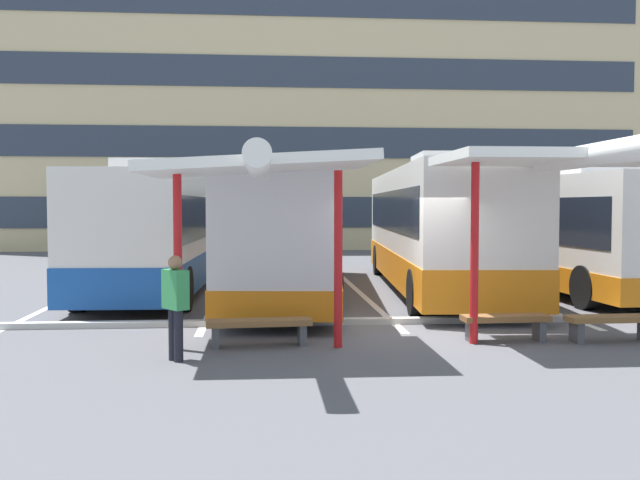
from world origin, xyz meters
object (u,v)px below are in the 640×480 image
Objects in this scene: coach_bus_2 at (436,230)px; waiting_shelter_0 at (258,169)px; coach_bus_0 at (160,233)px; coach_bus_3 at (564,232)px; coach_bus_1 at (292,233)px; bench_1 at (506,322)px; bench_0 at (259,326)px; waiting_shelter_1 at (569,162)px; waiting_passenger_0 at (175,301)px; bench_2 at (611,322)px.

coach_bus_2 is 2.69× the size of waiting_shelter_0.
coach_bus_0 reaches higher than coach_bus_3.
coach_bus_0 is 1.03× the size of coach_bus_3.
coach_bus_1 is 1.02× the size of coach_bus_2.
coach_bus_0 reaches higher than bench_1.
waiting_shelter_1 is (5.15, -0.32, 2.73)m from bench_0.
bench_1 is (3.41, -6.78, -1.29)m from coach_bus_1.
coach_bus_3 is 6.70× the size of bench_1.
bench_0 is at bearing -97.00° from coach_bus_1.
waiting_passenger_0 is at bearing -104.84° from coach_bus_1.
waiting_shelter_1 reaches higher than bench_2.
waiting_passenger_0 is at bearing -172.82° from bench_2.
coach_bus_1 reaches higher than waiting_shelter_1.
waiting_shelter_1 is at bearing -113.34° from coach_bus_3.
coach_bus_3 is at bearing 40.27° from bench_0.
waiting_passenger_0 is at bearing -173.78° from waiting_shelter_1.
waiting_shelter_1 is at bearing -45.51° from coach_bus_0.
coach_bus_2 reaches higher than coach_bus_1.
coach_bus_3 is 8.18m from waiting_shelter_1.
waiting_passenger_0 is at bearing -139.87° from coach_bus_3.
coach_bus_1 is 1.23× the size of coach_bus_3.
waiting_shelter_1 is (0.32, -7.69, 1.38)m from coach_bus_2.
coach_bus_1 reaches higher than coach_bus_3.
bench_2 is at bearing -41.61° from coach_bus_0.
bench_0 is 1.16× the size of bench_1.
waiting_shelter_0 is at bearing -176.49° from bench_2.
coach_bus_2 is 9.29m from waiting_shelter_0.
coach_bus_0 is 3.65m from coach_bus_1.
bench_1 is 0.96× the size of waiting_passenger_0.
coach_bus_3 is 8.17m from bench_1.
bench_2 is 0.98× the size of waiting_passenger_0.
coach_bus_0 is at bearing 134.49° from waiting_shelter_1.
waiting_passenger_0 is at bearing -156.25° from waiting_shelter_0.
waiting_shelter_1 is 2.78× the size of waiting_passenger_0.
coach_bus_0 is 10.38m from bench_1.
coach_bus_2 is at bearing 175.10° from coach_bus_3.
bench_1 is (-0.90, 0.43, -2.73)m from waiting_shelter_1.
bench_1 is 5.65m from waiting_passenger_0.
coach_bus_2 is 10.39m from waiting_passenger_0.
waiting_shelter_0 is 2.92× the size of bench_2.
coach_bus_1 reaches higher than bench_2.
coach_bus_0 is 8.26m from bench_0.
bench_2 is at bearing -80.75° from coach_bus_2.
waiting_shelter_0 reaches higher than bench_1.
waiting_shelter_1 is at bearing -25.42° from bench_1.
waiting_shelter_1 is (7.87, -8.01, 1.47)m from coach_bus_0.
bench_1 is at bearing -120.43° from coach_bus_3.
waiting_shelter_1 is at bearing 1.66° from waiting_shelter_0.
bench_0 is (-0.85, -6.88, -1.29)m from coach_bus_1.
bench_0 is 4.26m from bench_1.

